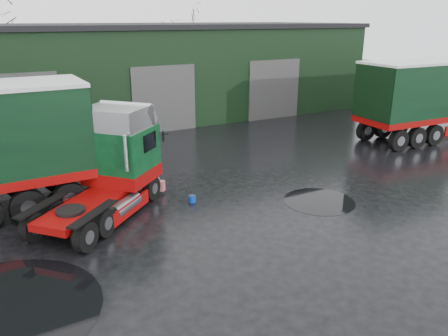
# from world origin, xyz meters

# --- Properties ---
(ground) EXTENTS (100.00, 100.00, 0.00)m
(ground) POSITION_xyz_m (0.00, 0.00, 0.00)
(ground) COLOR black
(warehouse) EXTENTS (32.40, 12.40, 6.30)m
(warehouse) POSITION_xyz_m (2.00, 20.00, 3.16)
(warehouse) COLOR black
(warehouse) RESTS_ON ground
(hero_tractor) EXTENTS (6.09, 5.94, 3.71)m
(hero_tractor) POSITION_xyz_m (-4.50, 3.30, 1.86)
(hero_tractor) COLOR #093719
(hero_tractor) RESTS_ON ground
(wash_bucket) EXTENTS (0.30, 0.30, 0.26)m
(wash_bucket) POSITION_xyz_m (-1.03, 3.07, 0.13)
(wash_bucket) COLOR #0730AB
(wash_bucket) RESTS_ON ground
(tree_back_a) EXTENTS (4.40, 4.40, 9.50)m
(tree_back_a) POSITION_xyz_m (-6.00, 30.00, 4.75)
(tree_back_a) COLOR black
(tree_back_a) RESTS_ON ground
(tree_back_b) EXTENTS (4.40, 4.40, 7.50)m
(tree_back_b) POSITION_xyz_m (10.00, 30.00, 3.75)
(tree_back_b) COLOR black
(tree_back_b) RESTS_ON ground
(puddle_1) EXTENTS (2.72, 2.72, 0.01)m
(puddle_1) POSITION_xyz_m (3.31, 0.85, 0.00)
(puddle_1) COLOR black
(puddle_1) RESTS_ON ground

